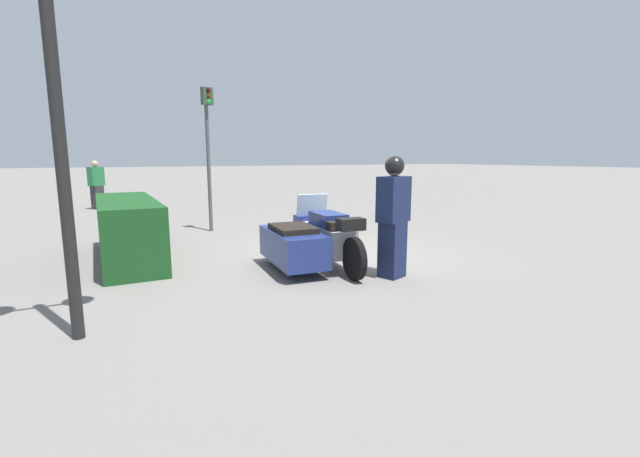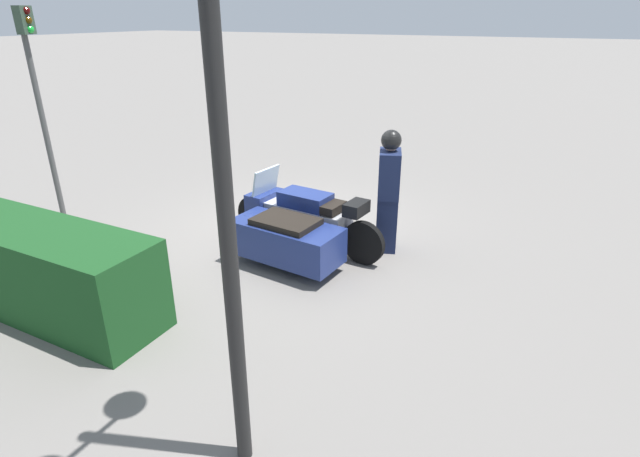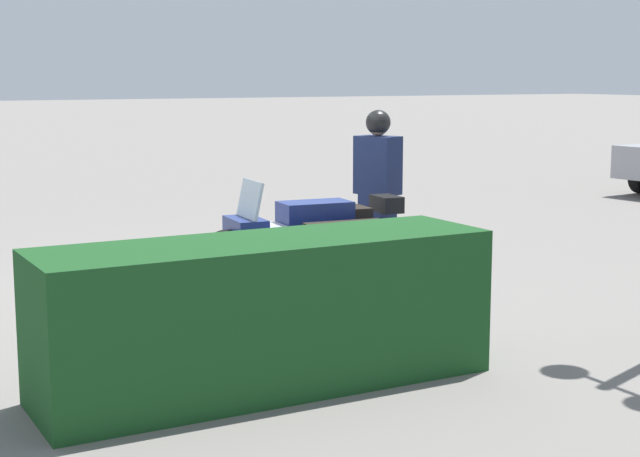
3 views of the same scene
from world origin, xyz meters
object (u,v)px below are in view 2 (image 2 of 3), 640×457
at_px(traffic_light_near, 37,87).
at_px(officer_rider, 388,189).
at_px(police_motorcycle, 290,227).
at_px(twin_lamp_post, 210,23).
at_px(hedge_bush_curbside, 38,268).

bearing_deg(traffic_light_near, officer_rider, -1.41).
bearing_deg(traffic_light_near, police_motorcycle, -8.73).
relative_size(twin_lamp_post, traffic_light_near, 1.22).
bearing_deg(twin_lamp_post, traffic_light_near, -25.64).
relative_size(officer_rider, hedge_bush_curbside, 0.55).
distance_m(hedge_bush_curbside, traffic_light_near, 3.51).
bearing_deg(twin_lamp_post, officer_rider, -85.37).
bearing_deg(twin_lamp_post, hedge_bush_curbside, -11.85).
relative_size(police_motorcycle, twin_lamp_post, 0.63).
height_order(police_motorcycle, twin_lamp_post, twin_lamp_post).
height_order(police_motorcycle, traffic_light_near, traffic_light_near).
height_order(twin_lamp_post, traffic_light_near, twin_lamp_post).
height_order(officer_rider, twin_lamp_post, twin_lamp_post).
xyz_separation_m(officer_rider, hedge_bush_curbside, (3.12, 3.48, -0.43)).
bearing_deg(hedge_bush_curbside, police_motorcycle, -126.82).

